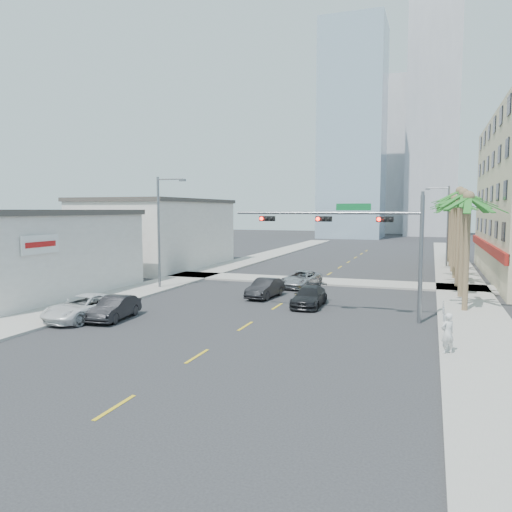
{
  "coord_description": "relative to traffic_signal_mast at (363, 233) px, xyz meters",
  "views": [
    {
      "loc": [
        9.5,
        -21.22,
        6.38
      ],
      "look_at": [
        -0.83,
        8.12,
        3.5
      ],
      "focal_mm": 35.0,
      "sensor_mm": 36.0,
      "label": 1
    }
  ],
  "objects": [
    {
      "name": "palm_tree_7",
      "position": [
        5.82,
        40.45,
        2.37
      ],
      "size": [
        4.8,
        4.8,
        8.16
      ],
      "color": "brown",
      "rests_on": "ground"
    },
    {
      "name": "building_left_near",
      "position": [
        -24.78,
        0.05,
        -2.06
      ],
      "size": [
        10.0,
        16.0,
        6.0
      ],
      "primitive_type": "cube",
      "color": "beige",
      "rests_on": "ground"
    },
    {
      "name": "palm_tree_3",
      "position": [
        5.82,
        19.65,
        2.02
      ],
      "size": [
        4.8,
        4.8,
        7.8
      ],
      "color": "brown",
      "rests_on": "ground"
    },
    {
      "name": "tower_far_center",
      "position": [
        -8.78,
        117.05,
        15.94
      ],
      "size": [
        16.0,
        16.0,
        42.0
      ],
      "primitive_type": "cube",
      "color": "#ADADB2",
      "rests_on": "ground"
    },
    {
      "name": "car_lane_right",
      "position": [
        -3.78,
        2.77,
        -4.41
      ],
      "size": [
        1.9,
        4.52,
        1.3
      ],
      "primitive_type": "imported",
      "rotation": [
        0.0,
        0.0,
        0.02
      ],
      "color": "black",
      "rests_on": "ground"
    },
    {
      "name": "car_lane_left",
      "position": [
        -7.6,
        4.99,
        -4.37
      ],
      "size": [
        1.87,
        4.33,
        1.39
      ],
      "primitive_type": "imported",
      "rotation": [
        0.0,
        0.0,
        -0.1
      ],
      "color": "black",
      "rests_on": "ground"
    },
    {
      "name": "tower_far_right",
      "position": [
        3.22,
        102.05,
        24.94
      ],
      "size": [
        12.0,
        12.0,
        60.0
      ],
      "primitive_type": "cube",
      "color": "#ADADB2",
      "rests_on": "ground"
    },
    {
      "name": "traffic_signal_mast",
      "position": [
        0.0,
        0.0,
        0.0
      ],
      "size": [
        11.12,
        0.54,
        7.2
      ],
      "color": "slate",
      "rests_on": "ground"
    },
    {
      "name": "palm_tree_5",
      "position": [
        5.82,
        30.05,
        2.72
      ],
      "size": [
        4.8,
        4.8,
        8.52
      ],
      "color": "brown",
      "rests_on": "ground"
    },
    {
      "name": "car_lane_center",
      "position": [
        -6.33,
        10.54,
        -4.37
      ],
      "size": [
        2.89,
        5.21,
        1.38
      ],
      "primitive_type": "imported",
      "rotation": [
        0.0,
        0.0,
        -0.13
      ],
      "color": "#A2A1A6",
      "rests_on": "ground"
    },
    {
      "name": "car_parked_mid",
      "position": [
        -13.58,
        -4.86,
        -4.38
      ],
      "size": [
        1.89,
        4.25,
        1.35
      ],
      "primitive_type": "imported",
      "rotation": [
        0.0,
        0.0,
        0.11
      ],
      "color": "black",
      "rests_on": "ground"
    },
    {
      "name": "guardrail",
      "position": [
        4.52,
        -1.95,
        -4.39
      ],
      "size": [
        0.08,
        8.08,
        1.0
      ],
      "color": "silver",
      "rests_on": "ground"
    },
    {
      "name": "sidewalk_left",
      "position": [
        -17.78,
        12.05,
        -4.99
      ],
      "size": [
        4.0,
        120.0,
        0.15
      ],
      "primitive_type": "cube",
      "color": "gray",
      "rests_on": "ground"
    },
    {
      "name": "pedestrian",
      "position": [
        4.52,
        -6.36,
        -4.02
      ],
      "size": [
        0.78,
        0.73,
        1.78
      ],
      "primitive_type": "imported",
      "rotation": [
        0.0,
        0.0,
        3.78
      ],
      "color": "silver",
      "rests_on": "sidewalk_right"
    },
    {
      "name": "streetlight_right",
      "position": [
        5.21,
        30.05,
        -0.0
      ],
      "size": [
        2.55,
        0.25,
        9.0
      ],
      "color": "slate",
      "rests_on": "ground"
    },
    {
      "name": "palm_tree_1",
      "position": [
        5.82,
        9.25,
        2.37
      ],
      "size": [
        4.8,
        4.8,
        8.16
      ],
      "color": "brown",
      "rests_on": "ground"
    },
    {
      "name": "sidewalk_right",
      "position": [
        6.22,
        12.05,
        -4.99
      ],
      "size": [
        4.0,
        120.0,
        0.15
      ],
      "primitive_type": "cube",
      "color": "gray",
      "rests_on": "ground"
    },
    {
      "name": "sidewalk_cross",
      "position": [
        -5.78,
        14.05,
        -4.99
      ],
      "size": [
        80.0,
        4.0,
        0.15
      ],
      "primitive_type": "cube",
      "color": "gray",
      "rests_on": "ground"
    },
    {
      "name": "tower_far_left",
      "position": [
        -13.78,
        87.05,
        18.94
      ],
      "size": [
        14.0,
        14.0,
        48.0
      ],
      "primitive_type": "cube",
      "color": "#99B2C6",
      "rests_on": "ground"
    },
    {
      "name": "car_parked_far",
      "position": [
        -15.18,
        -5.51,
        -4.33
      ],
      "size": [
        3.08,
        5.52,
        1.46
      ],
      "primitive_type": "imported",
      "rotation": [
        0.0,
        0.0,
        -0.13
      ],
      "color": "white",
      "rests_on": "ground"
    },
    {
      "name": "ground",
      "position": [
        -5.78,
        -7.95,
        -5.06
      ],
      "size": [
        260.0,
        260.0,
        0.0
      ],
      "primitive_type": "plane",
      "color": "#262628",
      "rests_on": "ground"
    },
    {
      "name": "building_left_far",
      "position": [
        -25.28,
        20.05,
        -1.46
      ],
      "size": [
        11.0,
        18.0,
        7.2
      ],
      "primitive_type": "cube",
      "color": "beige",
      "rests_on": "ground"
    },
    {
      "name": "palm_tree_0",
      "position": [
        5.82,
        4.05,
        2.02
      ],
      "size": [
        4.8,
        4.8,
        7.8
      ],
      "color": "brown",
      "rests_on": "ground"
    },
    {
      "name": "palm_tree_4",
      "position": [
        5.82,
        24.85,
        2.37
      ],
      "size": [
        4.8,
        4.8,
        8.16
      ],
      "color": "brown",
      "rests_on": "ground"
    },
    {
      "name": "palm_tree_2",
      "position": [
        5.82,
        14.45,
        2.72
      ],
      "size": [
        4.8,
        4.8,
        8.52
      ],
      "color": "brown",
      "rests_on": "ground"
    },
    {
      "name": "streetlight_left",
      "position": [
        -16.78,
        6.05,
        -0.0
      ],
      "size": [
        2.55,
        0.25,
        9.0
      ],
      "color": "slate",
      "rests_on": "ground"
    },
    {
      "name": "palm_tree_6",
      "position": [
        5.82,
        35.25,
        2.02
      ],
      "size": [
        4.8,
        4.8,
        7.8
      ],
      "color": "brown",
      "rests_on": "ground"
    }
  ]
}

